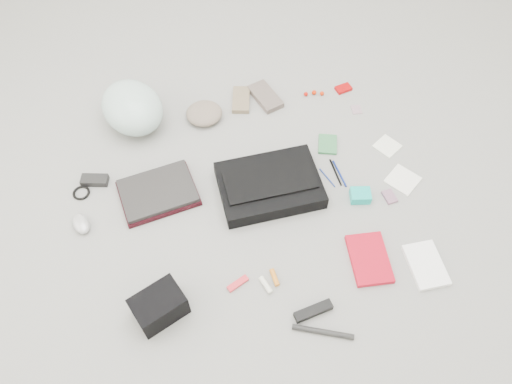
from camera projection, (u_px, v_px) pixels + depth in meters
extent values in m
plane|color=gray|center=(256.00, 198.00, 2.27)|extent=(4.00, 4.00, 0.00)
cube|color=black|center=(270.00, 185.00, 2.27)|extent=(0.46, 0.34, 0.08)
cube|color=black|center=(270.00, 180.00, 2.23)|extent=(0.41, 0.20, 0.01)
cube|color=black|center=(158.00, 194.00, 2.27)|extent=(0.38, 0.31, 0.02)
cube|color=black|center=(158.00, 191.00, 2.25)|extent=(0.36, 0.29, 0.02)
ellipsoid|color=silver|center=(132.00, 108.00, 2.44)|extent=(0.40, 0.44, 0.21)
ellipsoid|color=#7B6B5C|center=(204.00, 113.00, 2.52)|extent=(0.20, 0.19, 0.06)
cube|color=#7B6A50|center=(241.00, 100.00, 2.60)|extent=(0.12, 0.19, 0.03)
cube|color=#645650|center=(265.00, 97.00, 2.61)|extent=(0.16, 0.23, 0.03)
cube|color=black|center=(95.00, 180.00, 2.31)|extent=(0.13, 0.08, 0.03)
torus|color=black|center=(81.00, 193.00, 2.28)|extent=(0.10, 0.10, 0.01)
ellipsoid|color=#A3A3A5|center=(81.00, 224.00, 2.17)|extent=(0.10, 0.13, 0.04)
cube|color=black|center=(159.00, 306.00, 1.92)|extent=(0.23, 0.20, 0.13)
cube|color=red|center=(238.00, 283.00, 2.03)|extent=(0.10, 0.06, 0.01)
cylinder|color=silver|center=(266.00, 285.00, 2.03)|extent=(0.05, 0.08, 0.02)
cylinder|color=orange|center=(275.00, 277.00, 2.04)|extent=(0.03, 0.08, 0.02)
cube|color=black|center=(313.00, 311.00, 1.96)|extent=(0.16, 0.07, 0.03)
cylinder|color=black|center=(323.00, 332.00, 1.92)|extent=(0.23, 0.11, 0.02)
cube|color=red|center=(369.00, 259.00, 2.09)|extent=(0.18, 0.25, 0.02)
cube|color=white|center=(426.00, 265.00, 2.07)|extent=(0.14, 0.21, 0.02)
cube|color=#306C3F|center=(328.00, 144.00, 2.44)|extent=(0.12, 0.14, 0.01)
cylinder|color=navy|center=(327.00, 178.00, 2.33)|extent=(0.05, 0.12, 0.01)
cylinder|color=black|center=(336.00, 172.00, 2.35)|extent=(0.02, 0.15, 0.01)
cylinder|color=navy|center=(340.00, 174.00, 2.34)|extent=(0.02, 0.16, 0.01)
cube|color=#13BFB1|center=(360.00, 195.00, 2.25)|extent=(0.10, 0.09, 0.04)
cube|color=gray|center=(390.00, 197.00, 2.27)|extent=(0.06, 0.08, 0.01)
cube|color=white|center=(387.00, 146.00, 2.44)|extent=(0.15, 0.15, 0.01)
cube|color=white|center=(403.00, 180.00, 2.32)|extent=(0.18, 0.18, 0.01)
sphere|color=#AA0B02|center=(306.00, 94.00, 2.62)|extent=(0.03, 0.03, 0.02)
sphere|color=red|center=(314.00, 92.00, 2.63)|extent=(0.03, 0.03, 0.02)
sphere|color=red|center=(322.00, 93.00, 2.63)|extent=(0.03, 0.03, 0.02)
cube|color=#A90709|center=(343.00, 88.00, 2.65)|extent=(0.09, 0.07, 0.02)
cube|color=#A58190|center=(356.00, 110.00, 2.57)|extent=(0.06, 0.07, 0.00)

